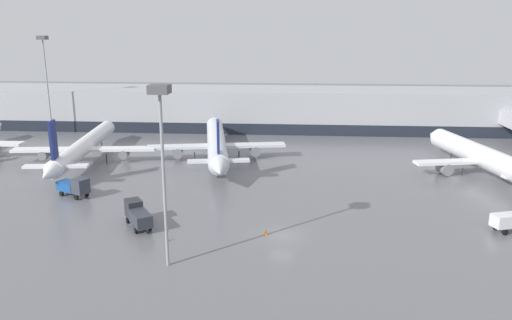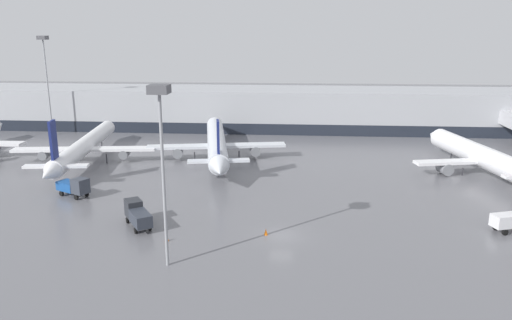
% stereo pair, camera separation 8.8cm
% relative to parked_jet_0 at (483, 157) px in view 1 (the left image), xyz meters
% --- Properties ---
extents(ground_plane, '(320.00, 320.00, 0.00)m').
position_rel_parked_jet_0_xyz_m(ground_plane, '(-30.91, -27.01, -2.69)').
color(ground_plane, slate).
extents(terminal_building, '(160.00, 26.80, 9.00)m').
position_rel_parked_jet_0_xyz_m(terminal_building, '(-30.76, 34.93, 1.80)').
color(terminal_building, '#9EA0A5').
rests_on(terminal_building, ground_plane).
extents(parked_jet_0, '(22.09, 35.61, 9.82)m').
position_rel_parked_jet_0_xyz_m(parked_jet_0, '(0.00, 0.00, 0.00)').
color(parked_jet_0, white).
rests_on(parked_jet_0, ground_plane).
extents(parked_jet_1, '(24.26, 39.84, 9.35)m').
position_rel_parked_jet_0_xyz_m(parked_jet_1, '(-43.20, 5.97, 0.21)').
color(parked_jet_1, silver).
rests_on(parked_jet_1, ground_plane).
extents(parked_jet_3, '(24.23, 38.93, 9.75)m').
position_rel_parked_jet_0_xyz_m(parked_jet_3, '(-65.40, 1.91, 0.11)').
color(parked_jet_3, white).
rests_on(parked_jet_3, ground_plane).
extents(service_truck_1, '(5.20, 3.92, 2.72)m').
position_rel_parked_jet_0_xyz_m(service_truck_1, '(-59.44, -15.79, -1.23)').
color(service_truck_1, '#19478C').
rests_on(service_truck_1, ground_plane).
extents(service_truck_2, '(4.56, 5.67, 2.77)m').
position_rel_parked_jet_0_xyz_m(service_truck_2, '(-47.60, -25.59, -1.17)').
color(service_truck_2, '#2D333D').
rests_on(service_truck_2, ground_plane).
extents(traffic_cone_0, '(0.41, 0.41, 0.75)m').
position_rel_parked_jet_0_xyz_m(traffic_cone_0, '(-32.65, -26.97, -2.32)').
color(traffic_cone_0, orange).
rests_on(traffic_cone_0, ground_plane).
extents(traffic_cone_2, '(0.43, 0.43, 0.66)m').
position_rel_parked_jet_0_xyz_m(traffic_cone_2, '(-43.23, -29.44, -2.36)').
color(traffic_cone_2, orange).
rests_on(traffic_cone_2, ground_plane).
extents(apron_light_mast_0, '(1.80, 1.80, 17.44)m').
position_rel_parked_jet_0_xyz_m(apron_light_mast_0, '(-41.75, -34.99, 11.16)').
color(apron_light_mast_0, gray).
rests_on(apron_light_mast_0, ground_plane).
extents(apron_light_mast_2, '(1.80, 1.80, 20.83)m').
position_rel_parked_jet_0_xyz_m(apron_light_mast_2, '(-81.73, 23.61, 13.47)').
color(apron_light_mast_2, gray).
rests_on(apron_light_mast_2, ground_plane).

